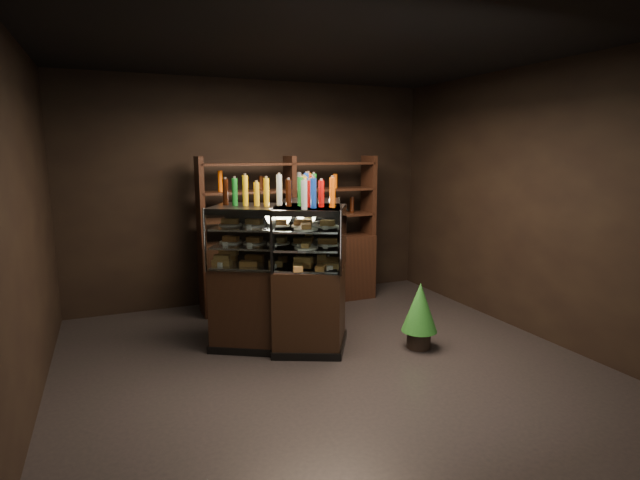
# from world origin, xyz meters

# --- Properties ---
(ground) EXTENTS (5.00, 5.00, 0.00)m
(ground) POSITION_xyz_m (0.00, 0.00, 0.00)
(ground) COLOR black
(ground) RESTS_ON ground
(room_shell) EXTENTS (5.02, 5.02, 3.01)m
(room_shell) POSITION_xyz_m (0.00, 0.00, 1.94)
(room_shell) COLOR black
(room_shell) RESTS_ON ground
(display_case) EXTENTS (1.77, 1.55, 1.52)m
(display_case) POSITION_xyz_m (-0.07, 0.77, 0.50)
(display_case) COLOR black
(display_case) RESTS_ON ground
(food_display) EXTENTS (1.34, 1.23, 0.46)m
(food_display) POSITION_xyz_m (-0.07, 0.76, 1.16)
(food_display) COLOR #B98D42
(food_display) RESTS_ON display_case
(bottles_top) EXTENTS (1.17, 1.09, 0.30)m
(bottles_top) POSITION_xyz_m (-0.07, 0.77, 1.65)
(bottles_top) COLOR silver
(bottles_top) RESTS_ON display_case
(potted_conifer) EXTENTS (0.38, 0.38, 0.81)m
(potted_conifer) POSITION_xyz_m (1.07, 0.06, 0.46)
(potted_conifer) COLOR black
(potted_conifer) RESTS_ON ground
(back_shelving) EXTENTS (2.41, 0.44, 2.00)m
(back_shelving) POSITION_xyz_m (0.34, 2.05, 0.61)
(back_shelving) COLOR black
(back_shelving) RESTS_ON ground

